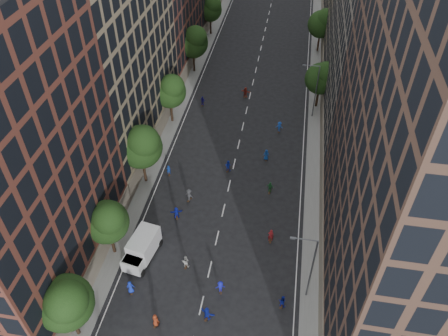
% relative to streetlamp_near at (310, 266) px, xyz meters
% --- Properties ---
extents(ground, '(240.00, 240.00, 0.00)m').
position_rel_streetlamp_near_xyz_m(ground, '(-10.37, 28.00, -5.17)').
color(ground, black).
rests_on(ground, ground).
extents(sidewalk_left, '(4.00, 105.00, 0.15)m').
position_rel_streetlamp_near_xyz_m(sidewalk_left, '(-22.37, 35.50, -5.09)').
color(sidewalk_left, slate).
rests_on(sidewalk_left, ground).
extents(sidewalk_right, '(4.00, 105.00, 0.15)m').
position_rel_streetlamp_near_xyz_m(sidewalk_right, '(1.63, 35.50, -5.09)').
color(sidewalk_right, slate).
rests_on(sidewalk_right, ground).
extents(bldg_left_b, '(14.00, 26.00, 34.00)m').
position_rel_streetlamp_near_xyz_m(bldg_left_b, '(-29.37, 23.00, 11.83)').
color(bldg_left_b, '#847356').
rests_on(bldg_left_b, ground).
extents(bldg_right_a, '(14.00, 30.00, 36.00)m').
position_rel_streetlamp_near_xyz_m(bldg_right_a, '(8.63, 3.00, 12.83)').
color(bldg_right_a, '#4C3429').
rests_on(bldg_right_a, ground).
extents(bldg_right_b, '(14.00, 28.00, 33.00)m').
position_rel_streetlamp_near_xyz_m(bldg_right_b, '(8.63, 32.00, 11.33)').
color(bldg_right_b, '#6A6258').
rests_on(bldg_right_b, ground).
extents(tree_left_0, '(5.20, 5.20, 8.83)m').
position_rel_streetlamp_near_xyz_m(tree_left_0, '(-21.38, -8.15, 0.79)').
color(tree_left_0, black).
rests_on(tree_left_0, ground).
extents(tree_left_1, '(4.80, 4.80, 8.21)m').
position_rel_streetlamp_near_xyz_m(tree_left_1, '(-21.39, 1.86, 0.38)').
color(tree_left_1, black).
rests_on(tree_left_1, ground).
extents(tree_left_2, '(5.60, 5.60, 9.45)m').
position_rel_streetlamp_near_xyz_m(tree_left_2, '(-21.36, 13.83, 1.19)').
color(tree_left_2, black).
rests_on(tree_left_2, ground).
extents(tree_left_3, '(5.00, 5.00, 8.58)m').
position_rel_streetlamp_near_xyz_m(tree_left_3, '(-21.38, 27.85, 0.65)').
color(tree_left_3, black).
rests_on(tree_left_3, ground).
extents(tree_left_4, '(5.40, 5.40, 9.08)m').
position_rel_streetlamp_near_xyz_m(tree_left_4, '(-21.37, 43.84, 0.93)').
color(tree_left_4, black).
rests_on(tree_left_4, ground).
extents(tree_left_5, '(4.80, 4.80, 8.33)m').
position_rel_streetlamp_near_xyz_m(tree_left_5, '(-21.39, 59.86, 0.51)').
color(tree_left_5, black).
rests_on(tree_left_5, ground).
extents(tree_right_a, '(5.00, 5.00, 8.39)m').
position_rel_streetlamp_near_xyz_m(tree_right_a, '(1.02, 35.85, 0.46)').
color(tree_right_a, black).
rests_on(tree_right_a, ground).
extents(tree_right_b, '(5.20, 5.20, 8.83)m').
position_rel_streetlamp_near_xyz_m(tree_right_b, '(1.02, 55.85, 0.79)').
color(tree_right_b, black).
rests_on(tree_right_b, ground).
extents(streetlamp_near, '(2.64, 0.22, 9.06)m').
position_rel_streetlamp_near_xyz_m(streetlamp_near, '(0.00, 0.00, 0.00)').
color(streetlamp_near, '#595B60').
rests_on(streetlamp_near, ground).
extents(streetlamp_far, '(2.64, 0.22, 9.06)m').
position_rel_streetlamp_near_xyz_m(streetlamp_far, '(0.00, 33.00, 0.00)').
color(streetlamp_far, '#595B60').
rests_on(streetlamp_far, ground).
extents(cargo_van, '(3.40, 5.73, 2.88)m').
position_rel_streetlamp_near_xyz_m(cargo_van, '(-18.15, 1.94, -3.65)').
color(cargo_van, white).
rests_on(cargo_van, ground).
extents(skater_0, '(0.94, 0.77, 1.67)m').
position_rel_streetlamp_near_xyz_m(skater_0, '(-18.00, -2.68, -4.33)').
color(skater_0, '#172EBE').
rests_on(skater_0, ground).
extents(skater_2, '(0.92, 0.80, 1.60)m').
position_rel_streetlamp_near_xyz_m(skater_2, '(-2.20, -1.65, -4.37)').
color(skater_2, '#131D9A').
rests_on(skater_2, ground).
extents(skater_3, '(1.12, 0.84, 1.54)m').
position_rel_streetlamp_near_xyz_m(skater_3, '(-8.73, -1.01, -4.40)').
color(skater_3, '#171CBE').
rests_on(skater_3, ground).
extents(skater_5, '(1.69, 1.07, 1.74)m').
position_rel_streetlamp_near_xyz_m(skater_5, '(-9.49, -4.32, -4.30)').
color(skater_5, '#122199').
rests_on(skater_5, ground).
extents(skater_6, '(0.93, 0.75, 1.65)m').
position_rel_streetlamp_near_xyz_m(skater_6, '(-14.35, -5.85, -4.34)').
color(skater_6, maroon).
rests_on(skater_6, ground).
extents(skater_7, '(0.69, 0.47, 1.86)m').
position_rel_streetlamp_near_xyz_m(skater_7, '(-4.12, 6.62, -4.24)').
color(skater_7, maroon).
rests_on(skater_7, ground).
extents(skater_8, '(0.82, 0.65, 1.68)m').
position_rel_streetlamp_near_xyz_m(skater_8, '(-13.06, 1.45, -4.33)').
color(skater_8, '#B7B6B3').
rests_on(skater_8, ground).
extents(skater_9, '(1.34, 1.08, 1.81)m').
position_rel_streetlamp_near_xyz_m(skater_9, '(-14.98, 11.49, -4.27)').
color(skater_9, '#36373B').
rests_on(skater_9, ground).
extents(skater_10, '(1.05, 0.61, 1.69)m').
position_rel_streetlamp_near_xyz_m(skater_10, '(-4.91, 14.69, -4.32)').
color(skater_10, '#1C5F2A').
rests_on(skater_10, ground).
extents(skater_11, '(1.62, 0.99, 1.67)m').
position_rel_streetlamp_near_xyz_m(skater_11, '(-15.85, 8.33, -4.34)').
color(skater_11, '#1420A5').
rests_on(skater_11, ground).
extents(skater_12, '(0.84, 0.57, 1.68)m').
position_rel_streetlamp_near_xyz_m(skater_12, '(-6.04, 21.17, -4.33)').
color(skater_12, navy).
rests_on(skater_12, ground).
extents(skater_13, '(0.65, 0.56, 1.51)m').
position_rel_streetlamp_near_xyz_m(skater_13, '(-18.87, 15.84, -4.41)').
color(skater_13, navy).
rests_on(skater_13, ground).
extents(skater_14, '(0.94, 0.80, 1.70)m').
position_rel_streetlamp_near_xyz_m(skater_14, '(-11.01, 17.97, -4.32)').
color(skater_14, '#1528B2').
rests_on(skater_14, ground).
extents(skater_15, '(1.14, 0.73, 1.68)m').
position_rel_streetlamp_near_xyz_m(skater_15, '(-4.71, 28.16, -4.33)').
color(skater_15, blue).
rests_on(skater_15, ground).
extents(skater_16, '(1.01, 0.61, 1.61)m').
position_rel_streetlamp_near_xyz_m(skater_16, '(-17.75, 33.27, -4.36)').
color(skater_16, '#191191').
rests_on(skater_16, ground).
extents(skater_17, '(1.74, 0.93, 1.79)m').
position_rel_streetlamp_near_xyz_m(skater_17, '(-11.11, 36.95, -4.27)').
color(skater_17, maroon).
rests_on(skater_17, ground).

